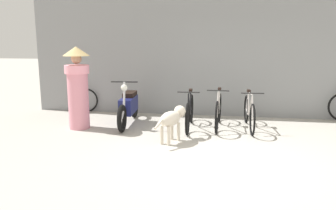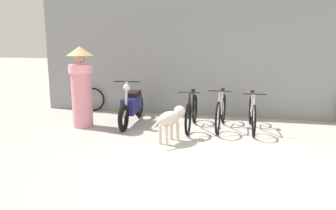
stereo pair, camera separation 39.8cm
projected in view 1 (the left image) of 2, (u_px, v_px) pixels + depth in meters
ground_plane at (219, 158)px, 5.37m from camera, size 60.00×60.00×0.00m
shop_wall_back at (222, 54)px, 8.23m from camera, size 9.93×0.20×3.17m
bicycle_0 at (190, 112)px, 7.16m from camera, size 0.46×1.74×0.87m
bicycle_1 at (218, 111)px, 7.21m from camera, size 0.46×1.71×0.89m
bicycle_2 at (249, 113)px, 7.12m from camera, size 0.46×1.74×0.86m
motorcycle at (129, 106)px, 7.50m from camera, size 0.58×1.97×1.04m
stray_dog at (172, 118)px, 6.17m from camera, size 0.54×0.96×0.65m
person_in_robes at (78, 85)px, 7.05m from camera, size 0.80×0.80×1.78m
spare_tire_right at (86, 100)px, 8.78m from camera, size 0.64×0.22×0.66m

